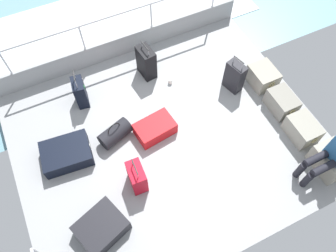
# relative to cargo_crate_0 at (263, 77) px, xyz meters

# --- Properties ---
(ground_plane) EXTENTS (4.40, 5.20, 0.06)m
(ground_plane) POSITION_rel_cargo_crate_0_xyz_m (0.30, -2.16, -0.21)
(ground_plane) COLOR #939699
(gunwale_port) EXTENTS (0.06, 5.20, 0.45)m
(gunwale_port) POSITION_rel_cargo_crate_0_xyz_m (-1.87, -2.16, 0.05)
(gunwale_port) COLOR #939699
(gunwale_port) RESTS_ON ground_plane
(railing_port) EXTENTS (0.04, 4.20, 1.02)m
(railing_port) POSITION_rel_cargo_crate_0_xyz_m (-1.87, -2.16, 0.60)
(railing_port) COLOR silver
(railing_port) RESTS_ON ground_plane
(sea_wake) EXTENTS (12.00, 12.00, 0.01)m
(sea_wake) POSITION_rel_cargo_crate_0_xyz_m (-3.30, -2.16, -0.52)
(sea_wake) COLOR #6B99A8
(sea_wake) RESTS_ON ground_plane
(cargo_crate_0) EXTENTS (0.56, 0.44, 0.35)m
(cargo_crate_0) POSITION_rel_cargo_crate_0_xyz_m (0.00, 0.00, 0.00)
(cargo_crate_0) COLOR #9E9989
(cargo_crate_0) RESTS_ON ground_plane
(cargo_crate_1) EXTENTS (0.58, 0.39, 0.36)m
(cargo_crate_1) POSITION_rel_cargo_crate_0_xyz_m (0.65, -0.03, 0.00)
(cargo_crate_1) COLOR gray
(cargo_crate_1) RESTS_ON ground_plane
(cargo_crate_2) EXTENTS (0.59, 0.41, 0.36)m
(cargo_crate_2) POSITION_rel_cargo_crate_0_xyz_m (1.27, -0.04, 0.00)
(cargo_crate_2) COLOR gray
(cargo_crate_2) RESTS_ON ground_plane
(cargo_crate_3) EXTENTS (0.63, 0.43, 0.40)m
(cargo_crate_3) POSITION_rel_cargo_crate_0_xyz_m (1.96, -0.01, 0.02)
(cargo_crate_3) COLOR #9E9989
(cargo_crate_3) RESTS_ON ground_plane
(passenger_seated) EXTENTS (0.34, 0.66, 1.10)m
(passenger_seated) POSITION_rel_cargo_crate_0_xyz_m (1.96, -0.20, 0.41)
(passenger_seated) COLOR #26598C
(passenger_seated) RESTS_ON ground_plane
(suitcase_0) EXTENTS (0.38, 0.25, 0.77)m
(suitcase_0) POSITION_rel_cargo_crate_0_xyz_m (-1.06, -3.25, 0.10)
(suitcase_0) COLOR black
(suitcase_0) RESTS_ON ground_plane
(suitcase_1) EXTENTS (0.40, 0.25, 0.66)m
(suitcase_1) POSITION_rel_cargo_crate_0_xyz_m (0.87, -2.96, 0.08)
(suitcase_1) COLOR #B70C1E
(suitcase_1) RESTS_ON ground_plane
(suitcase_2) EXTENTS (0.67, 0.85, 0.26)m
(suitcase_2) POSITION_rel_cargo_crate_0_xyz_m (-0.07, -3.84, -0.05)
(suitcase_2) COLOR black
(suitcase_2) RESTS_ON ground_plane
(suitcase_3) EXTENTS (0.40, 0.29, 0.78)m
(suitcase_3) POSITION_rel_cargo_crate_0_xyz_m (-0.15, -0.57, 0.14)
(suitcase_3) COLOR black
(suitcase_3) RESTS_ON ground_plane
(suitcase_4) EXTENTS (0.76, 0.83, 0.28)m
(suitcase_4) POSITION_rel_cargo_crate_0_xyz_m (1.33, -3.73, -0.04)
(suitcase_4) COLOR black
(suitcase_4) RESTS_ON ground_plane
(suitcase_5) EXTENTS (0.52, 0.72, 0.26)m
(suitcase_5) POSITION_rel_cargo_crate_0_xyz_m (0.13, -2.31, -0.05)
(suitcase_5) COLOR red
(suitcase_5) RESTS_ON ground_plane
(suitcase_6) EXTENTS (0.42, 0.28, 0.76)m
(suitcase_6) POSITION_rel_cargo_crate_0_xyz_m (-1.17, -1.90, 0.14)
(suitcase_6) COLOR black
(suitcase_6) RESTS_ON ground_plane
(duffel_bag) EXTENTS (0.46, 0.63, 0.43)m
(duffel_bag) POSITION_rel_cargo_crate_0_xyz_m (-0.07, -2.98, -0.03)
(duffel_bag) COLOR black
(duffel_bag) RESTS_ON ground_plane
(paper_cup) EXTENTS (0.08, 0.08, 0.10)m
(paper_cup) POSITION_rel_cargo_crate_0_xyz_m (-0.75, -1.59, -0.13)
(paper_cup) COLOR white
(paper_cup) RESTS_ON ground_plane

